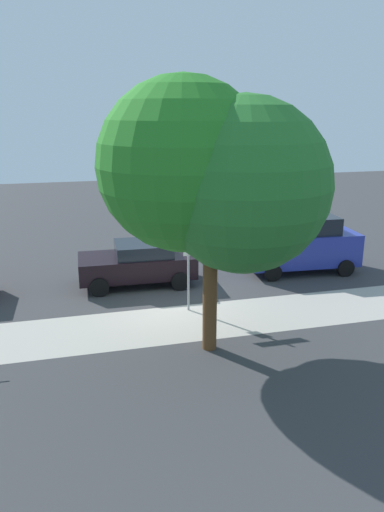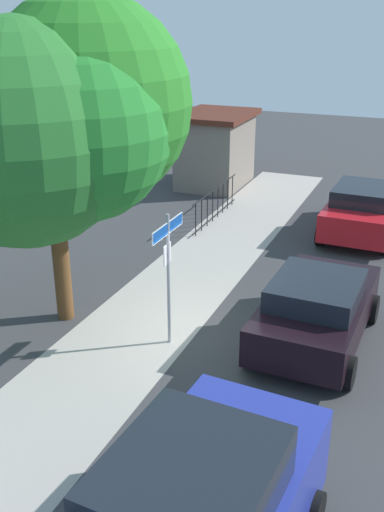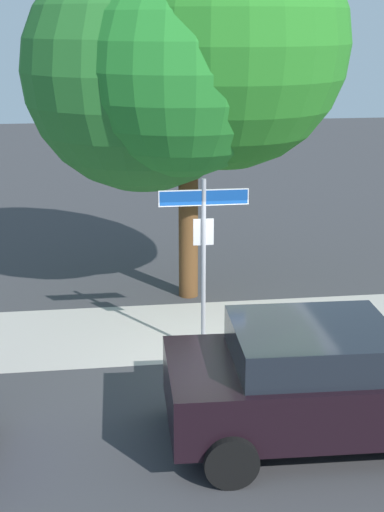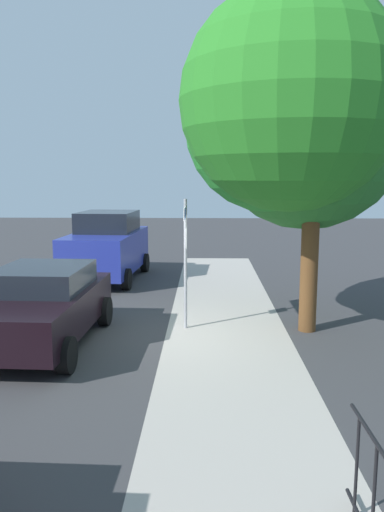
# 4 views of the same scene
# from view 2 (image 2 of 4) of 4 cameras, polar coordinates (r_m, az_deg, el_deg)

# --- Properties ---
(ground_plane) EXTENTS (60.00, 60.00, 0.00)m
(ground_plane) POSITION_cam_2_polar(r_m,az_deg,el_deg) (13.12, 0.42, -7.40)
(ground_plane) COLOR #38383A
(sidewalk_strip) EXTENTS (24.00, 2.60, 0.00)m
(sidewalk_strip) POSITION_cam_2_polar(r_m,az_deg,el_deg) (15.20, -1.28, -2.98)
(sidewalk_strip) COLOR #AAA298
(sidewalk_strip) RESTS_ON ground_plane
(street_sign) EXTENTS (1.39, 0.07, 2.84)m
(street_sign) POSITION_cam_2_polar(r_m,az_deg,el_deg) (11.95, -2.28, 0.12)
(street_sign) COLOR #9EA0A5
(street_sign) RESTS_ON ground_plane
(shade_tree) EXTENTS (5.68, 4.94, 6.93)m
(shade_tree) POSITION_cam_2_polar(r_m,az_deg,el_deg) (12.30, -12.32, 12.39)
(shade_tree) COLOR brown
(shade_tree) RESTS_ON ground_plane
(car_black) EXTENTS (4.15, 2.25, 1.54)m
(car_black) POSITION_cam_2_polar(r_m,az_deg,el_deg) (12.69, 11.74, -4.91)
(car_black) COLOR black
(car_black) RESTS_ON ground_plane
(car_red) EXTENTS (4.38, 2.23, 1.60)m
(car_red) POSITION_cam_2_polar(r_m,az_deg,el_deg) (19.21, 15.94, 4.32)
(car_red) COLOR red
(car_red) RESTS_ON ground_plane
(iron_fence) EXTENTS (3.95, 0.04, 1.07)m
(iron_fence) POSITION_cam_2_polar(r_m,az_deg,el_deg) (19.96, 2.23, 5.04)
(iron_fence) COLOR black
(iron_fence) RESTS_ON ground_plane
(utility_shed) EXTENTS (3.50, 2.63, 2.85)m
(utility_shed) POSITION_cam_2_polar(r_m,az_deg,el_deg) (23.84, 2.22, 10.15)
(utility_shed) COLOR slate
(utility_shed) RESTS_ON ground_plane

